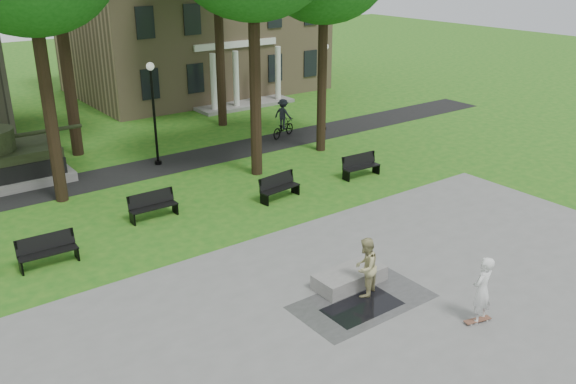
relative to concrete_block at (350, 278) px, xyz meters
name	(u,v)px	position (x,y,z in m)	size (l,w,h in m)	color
ground	(315,271)	(-0.27, 1.28, -0.24)	(120.00, 120.00, 0.00)	#1F5E16
plaza	(441,349)	(-0.27, -3.72, -0.23)	(22.00, 16.00, 0.02)	gray
footpath	(151,168)	(-0.27, 13.28, -0.24)	(44.00, 2.60, 0.01)	black
building_right	(194,27)	(9.73, 27.27, 4.10)	(17.00, 12.00, 8.60)	#9E8460
lamp_mid	(153,106)	(0.23, 13.58, 2.55)	(0.36, 0.36, 4.73)	black
lamp_right	(325,80)	(10.23, 13.58, 2.55)	(0.36, 0.36, 4.73)	black
puddle	(362,307)	(-0.54, -1.15, -0.22)	(2.20, 1.20, 0.00)	black
concrete_block	(350,278)	(0.00, 0.00, 0.00)	(2.20, 1.00, 0.45)	gray
skateboard	(477,321)	(1.43, -3.52, -0.19)	(0.78, 0.20, 0.07)	brown
skateboarder	(482,290)	(1.49, -3.50, 0.72)	(0.69, 0.45, 1.90)	silver
friend_watching	(365,267)	(-0.04, -0.68, 0.66)	(0.86, 0.67, 1.77)	tan
cyclist	(283,122)	(7.59, 13.78, 0.59)	(1.94, 1.24, 2.05)	black
park_bench_0	(47,250)	(-6.81, 6.61, 0.28)	(1.82, 0.59, 1.00)	black
park_bench_1	(153,205)	(-2.58, 8.02, 0.28)	(1.81, 0.54, 1.00)	black
park_bench_2	(279,186)	(2.30, 6.80, 0.28)	(1.84, 0.75, 1.00)	black
park_bench_3	(360,165)	(6.68, 6.77, 0.28)	(1.82, 0.62, 1.00)	black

